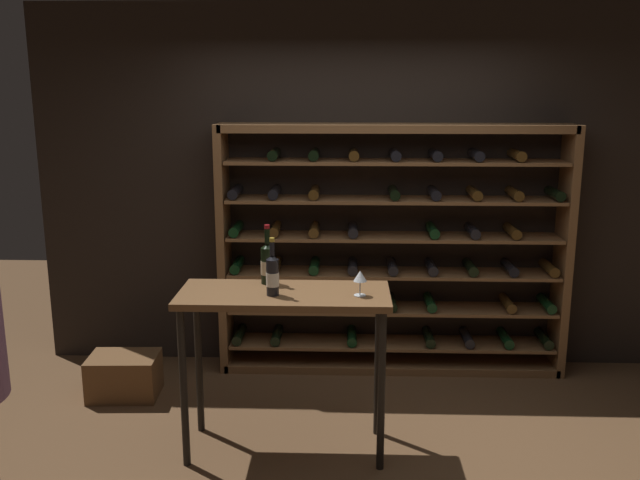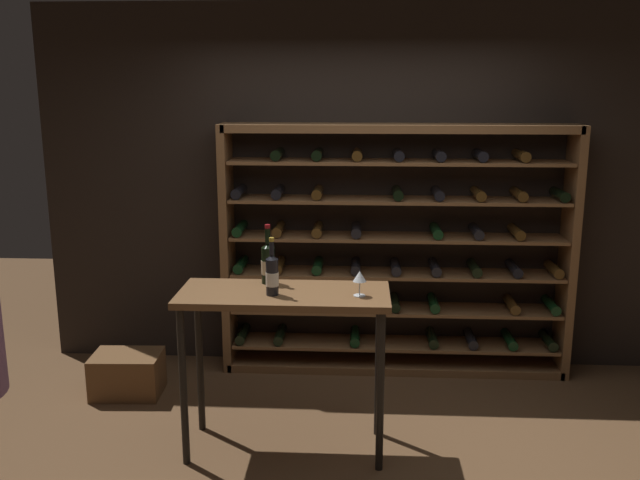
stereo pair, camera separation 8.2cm
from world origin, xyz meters
The scene contains 8 objects.
ground_plane centered at (0.00, 0.00, 0.00)m, with size 9.26×9.26×0.00m, color brown.
back_wall centered at (0.00, 1.63, 1.39)m, with size 4.86×0.10×2.77m, color black.
wine_rack centered at (0.30, 1.42, 0.94)m, with size 2.62×0.32×1.89m.
tasting_table centered at (-0.41, 0.18, 0.86)m, with size 1.23×0.51×1.00m.
wine_crate centered at (-1.62, 0.86, 0.15)m, with size 0.48×0.34×0.30m, color brown.
wine_bottle_red_label centered at (-0.52, 0.35, 1.13)m, with size 0.08×0.08×0.36m.
wine_bottle_green_slim centered at (-0.47, 0.12, 1.12)m, with size 0.07×0.07×0.34m.
wine_glass_stemmed_right centered at (0.03, 0.12, 1.11)m, with size 0.08×0.08×0.15m.
Camera 1 is at (-0.07, -3.61, 2.18)m, focal length 38.42 mm.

